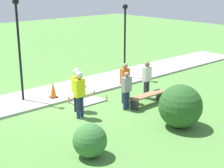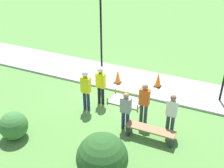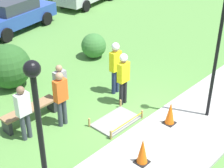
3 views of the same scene
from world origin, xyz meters
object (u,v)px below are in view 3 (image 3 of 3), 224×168
object	(u,v)px
worker_assistant	(123,74)
bystander_in_orange_shirt	(61,96)
parked_car_blue	(14,14)
park_bench	(30,112)
bystander_in_white_shirt	(60,85)
lamppost_far	(40,133)
bystander_in_gray_shirt	(23,110)
traffic_cone_far_patch	(170,113)
lamppost_near	(221,29)
worker_supervisor	(115,63)
traffic_cone_near_patch	(142,151)

from	to	relation	value
worker_assistant	bystander_in_orange_shirt	xyz separation A→B (m)	(-2.17, 0.54, -0.08)
bystander_in_orange_shirt	parked_car_blue	xyz separation A→B (m)	(3.74, 8.26, -0.20)
park_bench	bystander_in_orange_shirt	size ratio (longest dim) A/B	1.03
bystander_in_white_shirt	lamppost_far	world-z (taller)	lamppost_far
bystander_in_orange_shirt	bystander_in_white_shirt	xyz separation A→B (m)	(0.52, 0.66, -0.11)
bystander_in_gray_shirt	lamppost_far	size ratio (longest dim) A/B	0.44
traffic_cone_far_patch	lamppost_near	xyz separation A→B (m)	(1.19, -0.61, 2.48)
traffic_cone_far_patch	bystander_in_gray_shirt	bearing A→B (deg)	141.01
worker_supervisor	bystander_in_gray_shirt	bearing A→B (deg)	178.34
worker_assistant	lamppost_far	size ratio (longest dim) A/B	0.47
park_bench	bystander_in_white_shirt	bearing A→B (deg)	-11.18
traffic_cone_near_patch	bystander_in_orange_shirt	bearing A→B (deg)	94.49
bystander_in_gray_shirt	lamppost_far	world-z (taller)	lamppost_far
worker_assistant	parked_car_blue	world-z (taller)	worker_assistant
traffic_cone_far_patch	worker_supervisor	size ratio (longest dim) A/B	0.39
worker_supervisor	worker_assistant	xyz separation A→B (m)	(-0.36, -0.68, -0.06)
traffic_cone_far_patch	bystander_in_gray_shirt	xyz separation A→B (m)	(-3.30, 2.67, 0.52)
bystander_in_white_shirt	park_bench	bearing A→B (deg)	168.82
bystander_in_orange_shirt	bystander_in_gray_shirt	bearing A→B (deg)	168.24
park_bench	parked_car_blue	world-z (taller)	parked_car_blue
bystander_in_white_shirt	parked_car_blue	xyz separation A→B (m)	(3.22, 7.60, -0.09)
parked_car_blue	traffic_cone_near_patch	bearing A→B (deg)	-118.74
lamppost_near	park_bench	bearing A→B (deg)	134.88
bystander_in_orange_shirt	bystander_in_gray_shirt	xyz separation A→B (m)	(-1.14, 0.24, -0.05)
traffic_cone_far_patch	lamppost_far	bearing A→B (deg)	-174.78
worker_assistant	bystander_in_orange_shirt	world-z (taller)	worker_assistant
worker_supervisor	traffic_cone_far_patch	bearing A→B (deg)	-98.13
lamppost_near	traffic_cone_far_patch	bearing A→B (deg)	152.60
worker_supervisor	bystander_in_orange_shirt	xyz separation A→B (m)	(-2.53, -0.13, -0.13)
park_bench	parked_car_blue	xyz separation A→B (m)	(4.30, 7.39, 0.47)
traffic_cone_near_patch	park_bench	distance (m)	3.86
park_bench	bystander_in_white_shirt	xyz separation A→B (m)	(1.08, -0.21, 0.57)
traffic_cone_far_patch	bystander_in_white_shirt	size ratio (longest dim) A/B	0.45
parked_car_blue	worker_supervisor	bearing A→B (deg)	-109.78
traffic_cone_near_patch	worker_supervisor	xyz separation A→B (m)	(2.30, 3.04, 0.69)
bystander_in_orange_shirt	bystander_in_white_shirt	size ratio (longest dim) A/B	1.10
worker_supervisor	lamppost_near	world-z (taller)	lamppost_near
traffic_cone_far_patch	bystander_in_orange_shirt	world-z (taller)	bystander_in_orange_shirt
traffic_cone_far_patch	bystander_in_gray_shirt	world-z (taller)	bystander_in_gray_shirt
worker_supervisor	bystander_in_white_shirt	xyz separation A→B (m)	(-2.01, 0.53, -0.24)
bystander_in_orange_shirt	bystander_in_white_shirt	world-z (taller)	bystander_in_orange_shirt
bystander_in_white_shirt	lamppost_near	size ratio (longest dim) A/B	0.37
traffic_cone_near_patch	bystander_in_gray_shirt	bearing A→B (deg)	113.56
worker_supervisor	bystander_in_white_shirt	bearing A→B (deg)	165.28
lamppost_near	worker_assistant	bearing A→B (deg)	115.22
park_bench	worker_assistant	world-z (taller)	worker_assistant
worker_assistant	worker_supervisor	bearing A→B (deg)	61.95
bystander_in_gray_shirt	bystander_in_white_shirt	bearing A→B (deg)	14.24
traffic_cone_far_patch	lamppost_near	distance (m)	2.82
lamppost_far	worker_supervisor	bearing A→B (deg)	30.01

